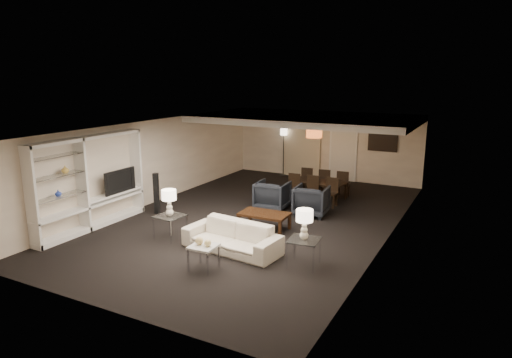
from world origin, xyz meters
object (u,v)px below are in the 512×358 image
at_px(armchair_left, 272,195).
at_px(side_table_right, 304,252).
at_px(chair_fm, 326,181).
at_px(table_lamp_left, 169,203).
at_px(armchair_right, 311,200).
at_px(chair_nr, 330,193).
at_px(side_table_left, 170,227).
at_px(dining_table, 318,190).
at_px(chair_nl, 293,188).
at_px(chair_fr, 344,184).
at_px(pendant_light, 314,134).
at_px(chair_nm, 311,190).
at_px(coffee_table, 264,221).
at_px(marble_table, 204,257).
at_px(floor_lamp, 283,152).
at_px(chair_fl, 308,180).
at_px(table_lamp_right, 304,225).
at_px(television, 117,181).
at_px(vase_amber, 65,170).
at_px(floor_speaker, 156,193).
at_px(sofa, 232,237).
at_px(vase_blue, 58,193).

height_order(armchair_left, side_table_right, armchair_left).
bearing_deg(chair_fm, table_lamp_left, 65.81).
height_order(armchair_right, chair_nr, chair_nr).
relative_size(side_table_left, chair_nr, 0.72).
height_order(armchair_left, dining_table, armchair_left).
height_order(chair_nl, chair_fr, same).
bearing_deg(pendant_light, chair_nm, -71.13).
bearing_deg(table_lamp_left, coffee_table, 43.26).
distance_m(marble_table, floor_lamp, 8.88).
relative_size(side_table_left, marble_table, 1.20).
distance_m(coffee_table, chair_nr, 2.82).
height_order(chair_fl, floor_lamp, floor_lamp).
height_order(coffee_table, chair_fm, chair_fm).
relative_size(table_lamp_right, chair_fl, 0.74).
bearing_deg(table_lamp_right, chair_nr, 101.73).
distance_m(television, dining_table, 6.04).
xyz_separation_m(television, chair_fm, (4.09, 5.03, -0.63)).
xyz_separation_m(coffee_table, table_lamp_left, (-1.70, -1.60, 0.66)).
height_order(marble_table, chair_fr, chair_fr).
distance_m(pendant_light, armchair_left, 2.93).
bearing_deg(armchair_right, chair_nm, -74.04).
bearing_deg(table_lamp_right, vase_amber, -169.79).
height_order(armchair_left, floor_speaker, floor_speaker).
relative_size(pendant_light, sofa, 0.23).
xyz_separation_m(floor_speaker, chair_nr, (4.09, 2.89, -0.15)).
xyz_separation_m(television, chair_nm, (4.09, 3.73, -0.63)).
bearing_deg(chair_nm, floor_speaker, -144.49).
bearing_deg(side_table_left, marble_table, -32.91).
relative_size(coffee_table, chair_fr, 1.43).
xyz_separation_m(chair_fr, floor_lamp, (-2.96, 1.90, 0.48)).
xyz_separation_m(table_lamp_left, chair_nr, (2.51, 4.30, -0.46)).
relative_size(pendant_light, television, 0.49).
relative_size(vase_amber, chair_nl, 0.21).
relative_size(armchair_right, floor_lamp, 0.50).
xyz_separation_m(television, chair_fr, (4.69, 5.03, -0.63)).
xyz_separation_m(table_lamp_left, chair_nm, (1.91, 4.30, -0.46)).
bearing_deg(table_lamp_right, floor_speaker, 164.16).
xyz_separation_m(dining_table, floor_lamp, (-2.36, 2.55, 0.61)).
height_order(pendant_light, table_lamp_left, pendant_light).
xyz_separation_m(coffee_table, table_lamp_right, (1.70, -1.60, 0.66)).
bearing_deg(floor_speaker, sofa, -36.28).
distance_m(table_lamp_right, vase_amber, 5.76).
distance_m(coffee_table, chair_fm, 4.01).
distance_m(chair_nm, chair_nr, 0.60).
distance_m(coffee_table, chair_nm, 2.71).
distance_m(vase_amber, chair_fl, 7.59).
height_order(side_table_left, vase_blue, vase_blue).
bearing_deg(vase_blue, floor_speaker, 76.64).
bearing_deg(armchair_left, television, 35.47).
bearing_deg(armchair_left, dining_table, -120.34).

